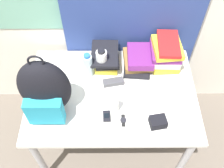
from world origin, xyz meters
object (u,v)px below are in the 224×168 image
object	(u,v)px
book_stack_left	(106,59)
book_stack_right	(166,54)
backpack	(45,90)
book_stack_center	(138,59)
cell_phone	(107,116)
camera_pouch	(158,122)
sports_bottle	(102,62)
sunscreen_bottle	(115,104)
sunglasses_case	(113,82)
water_bottle	(88,66)
wristwatch	(123,120)

from	to	relation	value
book_stack_left	book_stack_right	distance (m)	0.44
backpack	book_stack_center	world-z (taller)	backpack
cell_phone	camera_pouch	distance (m)	0.34
sports_bottle	sunscreen_bottle	xyz separation A→B (m)	(0.09, -0.35, -0.02)
book_stack_center	camera_pouch	bearing A→B (deg)	-79.48
sports_bottle	sunglasses_case	xyz separation A→B (m)	(0.08, -0.12, -0.09)
water_bottle	sunscreen_bottle	bearing A→B (deg)	-58.45
sports_bottle	sunscreen_bottle	world-z (taller)	sports_bottle
book_stack_left	water_bottle	world-z (taller)	water_bottle
sports_bottle	camera_pouch	xyz separation A→B (m)	(0.37, -0.46, -0.08)
book_stack_left	sunscreen_bottle	xyz separation A→B (m)	(0.06, -0.41, 0.01)
sports_bottle	camera_pouch	world-z (taller)	sports_bottle
backpack	sunglasses_case	size ratio (longest dim) A/B	3.30
sunscreen_bottle	sports_bottle	bearing A→B (deg)	104.83
camera_pouch	wristwatch	distance (m)	0.23
book_stack_left	book_stack_center	distance (m)	0.24
backpack	sports_bottle	world-z (taller)	backpack
sunscreen_bottle	cell_phone	bearing A→B (deg)	-138.50
backpack	book_stack_right	size ratio (longest dim) A/B	1.90
sports_bottle	book_stack_left	bearing A→B (deg)	61.07
backpack	book_stack_right	xyz separation A→B (m)	(0.82, 0.40, -0.10)
book_stack_left	book_stack_center	xyz separation A→B (m)	(0.24, -0.00, -0.01)
book_stack_right	cell_phone	size ratio (longest dim) A/B	3.28
book_stack_right	wristwatch	size ratio (longest dim) A/B	3.01
backpack	camera_pouch	bearing A→B (deg)	-9.92
book_stack_right	sports_bottle	bearing A→B (deg)	-171.93
wristwatch	water_bottle	bearing A→B (deg)	122.26
wristwatch	book_stack_left	bearing A→B (deg)	103.26
book_stack_left	water_bottle	bearing A→B (deg)	-143.30
water_bottle	sunglasses_case	bearing A→B (deg)	-24.26
book_stack_left	sports_bottle	bearing A→B (deg)	-118.93
sunscreen_bottle	sunglasses_case	distance (m)	0.24
backpack	book_stack_center	bearing A→B (deg)	32.24
sports_bottle	sunglasses_case	size ratio (longest dim) A/B	1.44
cell_phone	camera_pouch	bearing A→B (deg)	-9.71
backpack	book_stack_center	distance (m)	0.75
backpack	book_stack_left	bearing A→B (deg)	46.21
water_bottle	wristwatch	size ratio (longest dim) A/B	2.43
cell_phone	sunglasses_case	xyz separation A→B (m)	(0.05, 0.28, 0.01)
wristwatch	sports_bottle	bearing A→B (deg)	109.00
backpack	wristwatch	xyz separation A→B (m)	(0.49, -0.10, -0.22)
water_bottle	book_stack_left	bearing A→B (deg)	36.70
book_stack_center	book_stack_right	bearing A→B (deg)	2.71
book_stack_left	water_bottle	distance (m)	0.17
sunglasses_case	book_stack_right	bearing A→B (deg)	25.80
sunglasses_case	wristwatch	world-z (taller)	sunglasses_case
backpack	sunglasses_case	xyz separation A→B (m)	(0.43, 0.21, -0.20)
book_stack_right	sunglasses_case	distance (m)	0.44
backpack	camera_pouch	size ratio (longest dim) A/B	4.37
book_stack_right	sunglasses_case	world-z (taller)	book_stack_right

